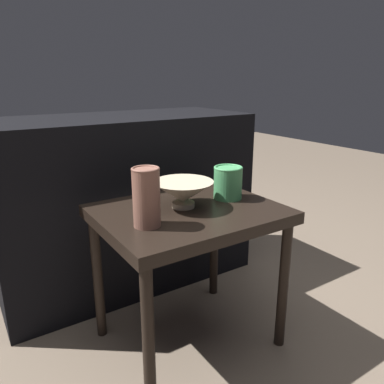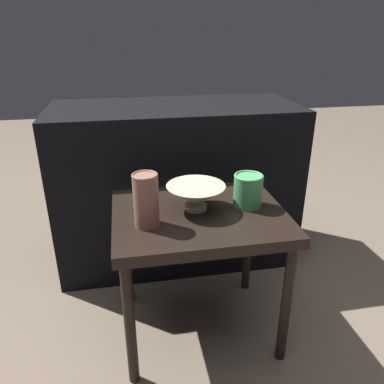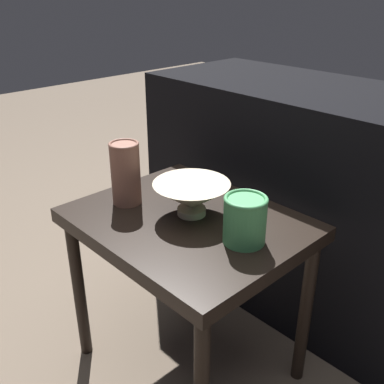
# 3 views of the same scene
# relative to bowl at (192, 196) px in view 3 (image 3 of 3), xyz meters

# --- Properties ---
(ground_plane) EXTENTS (8.00, 8.00, 0.00)m
(ground_plane) POSITION_rel_bowl_xyz_m (0.01, -0.02, -0.57)
(ground_plane) COLOR #6B5B4C
(table) EXTENTS (0.60, 0.48, 0.52)m
(table) POSITION_rel_bowl_xyz_m (0.01, -0.02, -0.12)
(table) COLOR black
(table) RESTS_ON ground_plane
(couch_backdrop) EXTENTS (1.14, 0.50, 0.78)m
(couch_backdrop) POSITION_rel_bowl_xyz_m (0.01, 0.55, -0.18)
(couch_backdrop) COLOR black
(couch_backdrop) RESTS_ON ground_plane
(bowl) EXTENTS (0.21, 0.21, 0.09)m
(bowl) POSITION_rel_bowl_xyz_m (0.00, 0.00, 0.00)
(bowl) COLOR #C1B293
(bowl) RESTS_ON table
(vase_textured_left) EXTENTS (0.08, 0.08, 0.18)m
(vase_textured_left) POSITION_rel_bowl_xyz_m (-0.18, -0.08, 0.04)
(vase_textured_left) COLOR brown
(vase_textured_left) RESTS_ON table
(vase_colorful_right) EXTENTS (0.10, 0.10, 0.12)m
(vase_colorful_right) POSITION_rel_bowl_xyz_m (0.19, -0.00, 0.01)
(vase_colorful_right) COLOR #47995B
(vase_colorful_right) RESTS_ON table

